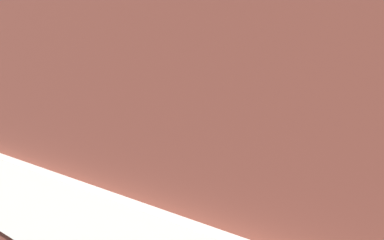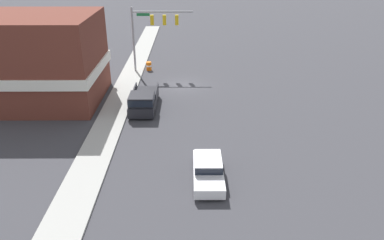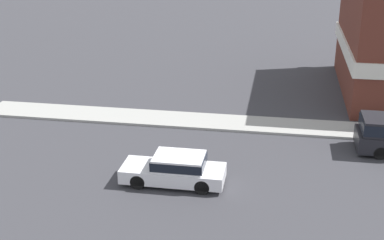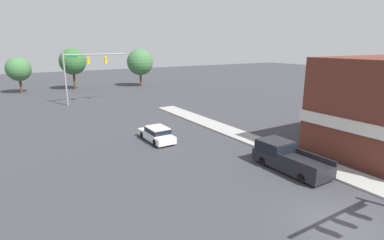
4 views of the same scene
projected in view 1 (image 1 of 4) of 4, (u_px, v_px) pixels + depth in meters
The scene contains 4 objects.
car_lead at pixel (209, 128), 29.65m from camera, with size 1.79×4.58×1.37m.
pickup_truck_parked at pixel (90, 164), 18.84m from camera, with size 2.14×5.62×1.83m.
corner_brick_building at pixel (271, 109), 9.22m from camera, with size 12.55×9.42×7.75m.
church_steeple at pixel (263, 47), 60.25m from camera, with size 2.45×2.45×10.77m.
Camera 1 is at (19.50, -3.20, 4.71)m, focal length 50.00 mm.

